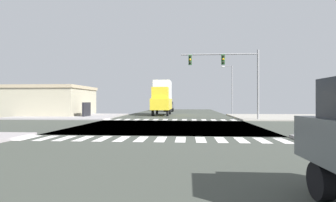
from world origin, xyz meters
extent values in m
cube|color=#3E423A|center=(0.00, 0.00, -0.03)|extent=(14.00, 90.00, 0.05)
cube|color=#3E423A|center=(0.00, 0.00, -0.03)|extent=(90.00, 12.00, 0.05)
cube|color=#A09B91|center=(13.00, 12.00, 0.07)|extent=(12.00, 12.00, 0.14)
cube|color=#9B9698|center=(-13.00, 12.00, 0.07)|extent=(12.00, 12.00, 0.14)
cube|color=silver|center=(-6.75, -7.30, 0.00)|extent=(0.50, 2.00, 0.01)
cube|color=silver|center=(-5.75, -7.30, 0.00)|extent=(0.50, 2.00, 0.01)
cube|color=silver|center=(-4.75, -7.30, 0.00)|extent=(0.50, 2.00, 0.01)
cube|color=silver|center=(-3.75, -7.30, 0.00)|extent=(0.50, 2.00, 0.01)
cube|color=silver|center=(-2.75, -7.30, 0.00)|extent=(0.50, 2.00, 0.01)
cube|color=silver|center=(-1.75, -7.30, 0.00)|extent=(0.50, 2.00, 0.01)
cube|color=silver|center=(-0.75, -7.30, 0.00)|extent=(0.50, 2.00, 0.01)
cube|color=silver|center=(0.25, -7.30, 0.00)|extent=(0.50, 2.00, 0.01)
cube|color=silver|center=(1.25, -7.30, 0.00)|extent=(0.50, 2.00, 0.01)
cube|color=silver|center=(2.25, -7.30, 0.00)|extent=(0.50, 2.00, 0.01)
cube|color=silver|center=(3.25, -7.30, 0.00)|extent=(0.50, 2.00, 0.01)
cube|color=silver|center=(4.25, -7.30, 0.00)|extent=(0.50, 2.00, 0.01)
cube|color=silver|center=(5.25, -7.30, 0.00)|extent=(0.50, 2.00, 0.01)
cube|color=silver|center=(6.25, -7.30, 0.00)|extent=(0.50, 2.00, 0.01)
cube|color=silver|center=(-6.75, 7.30, 0.00)|extent=(0.50, 2.00, 0.01)
cube|color=silver|center=(-5.75, 7.30, 0.00)|extent=(0.50, 2.00, 0.01)
cube|color=silver|center=(-4.75, 7.30, 0.00)|extent=(0.50, 2.00, 0.01)
cube|color=silver|center=(-3.75, 7.30, 0.00)|extent=(0.50, 2.00, 0.01)
cube|color=silver|center=(-2.75, 7.30, 0.00)|extent=(0.50, 2.00, 0.01)
cube|color=silver|center=(-1.75, 7.30, 0.00)|extent=(0.50, 2.00, 0.01)
cube|color=silver|center=(-0.75, 7.30, 0.00)|extent=(0.50, 2.00, 0.01)
cube|color=silver|center=(0.25, 7.30, 0.00)|extent=(0.50, 2.00, 0.01)
cube|color=silver|center=(1.25, 7.30, 0.00)|extent=(0.50, 2.00, 0.01)
cube|color=silver|center=(2.25, 7.30, 0.00)|extent=(0.50, 2.00, 0.01)
cube|color=silver|center=(3.25, 7.30, 0.00)|extent=(0.50, 2.00, 0.01)
cube|color=silver|center=(4.25, 7.30, 0.00)|extent=(0.50, 2.00, 0.01)
cube|color=silver|center=(5.25, 7.30, 0.00)|extent=(0.50, 2.00, 0.01)
cube|color=silver|center=(6.25, 7.30, 0.00)|extent=(0.50, 2.00, 0.01)
cylinder|color=gray|center=(8.66, 6.97, 3.56)|extent=(0.20, 0.20, 7.12)
cylinder|color=gray|center=(4.78, 6.97, 6.72)|extent=(7.76, 0.14, 0.14)
cube|color=#1E5123|center=(5.17, 6.97, 6.17)|extent=(0.32, 0.40, 1.00)
sphere|color=black|center=(5.17, 6.73, 6.48)|extent=(0.22, 0.22, 0.22)
sphere|color=orange|center=(5.17, 6.73, 6.17)|extent=(0.22, 0.22, 0.22)
sphere|color=black|center=(5.17, 6.73, 5.86)|extent=(0.22, 0.22, 0.22)
cube|color=#1E5123|center=(1.83, 6.97, 6.17)|extent=(0.32, 0.40, 1.00)
sphere|color=black|center=(1.83, 6.73, 6.48)|extent=(0.22, 0.22, 0.22)
sphere|color=orange|center=(1.83, 6.73, 6.17)|extent=(0.22, 0.22, 0.22)
sphere|color=black|center=(1.83, 6.73, 5.86)|extent=(0.22, 0.22, 0.22)
cylinder|color=gray|center=(8.32, 20.89, 3.67)|extent=(0.16, 0.16, 7.34)
cylinder|color=gray|center=(7.62, 20.89, 7.24)|extent=(1.40, 0.10, 0.10)
ellipsoid|color=silver|center=(6.92, 20.89, 7.19)|extent=(0.60, 0.32, 0.20)
cube|color=#AEA78D|center=(-19.90, 14.30, 1.77)|extent=(15.70, 8.85, 3.54)
cube|color=tan|center=(-19.90, 14.30, 3.74)|extent=(16.00, 9.15, 0.40)
cube|color=black|center=(-10.55, 10.88, 0.90)|extent=(0.24, 2.20, 1.80)
cylinder|color=black|center=(4.20, -15.49, 0.37)|extent=(0.26, 0.74, 0.74)
cylinder|color=black|center=(-1.28, 28.69, 0.34)|extent=(0.26, 0.68, 0.68)
cylinder|color=black|center=(-2.72, 28.69, 0.34)|extent=(0.26, 0.68, 0.68)
cylinder|color=black|center=(-1.28, 31.62, 0.34)|extent=(0.26, 0.68, 0.68)
cylinder|color=black|center=(-2.72, 31.62, 0.34)|extent=(0.26, 0.68, 0.68)
cube|color=#56585B|center=(-2.00, 30.15, 1.01)|extent=(1.80, 4.30, 0.66)
cube|color=black|center=(-2.00, 30.15, 1.61)|extent=(1.55, 2.24, 0.54)
cylinder|color=black|center=(-1.04, 14.20, 0.40)|extent=(0.26, 0.80, 0.80)
cylinder|color=black|center=(-2.96, 14.20, 0.40)|extent=(0.26, 0.80, 0.80)
cylinder|color=black|center=(-1.04, 19.10, 0.40)|extent=(0.26, 0.80, 0.80)
cylinder|color=black|center=(-2.96, 19.10, 0.40)|extent=(0.26, 0.80, 0.80)
cube|color=yellow|center=(-2.00, 16.65, 1.54)|extent=(2.40, 7.20, 1.49)
cube|color=white|center=(-2.00, 17.73, 3.57)|extent=(2.30, 4.18, 2.56)
cube|color=yellow|center=(-2.00, 14.49, 3.03)|extent=(2.11, 2.02, 1.49)
cylinder|color=black|center=(-4.22, 36.44, 0.37)|extent=(0.26, 0.74, 0.74)
cylinder|color=black|center=(-5.78, 36.44, 0.37)|extent=(0.26, 0.74, 0.74)
cylinder|color=black|center=(-4.22, 39.57, 0.37)|extent=(0.26, 0.74, 0.74)
cylinder|color=black|center=(-5.78, 39.57, 0.37)|extent=(0.26, 0.74, 0.74)
cube|color=#A42514|center=(-5.00, 38.00, 1.18)|extent=(1.96, 4.60, 0.88)
cube|color=black|center=(-5.00, 38.00, 1.98)|extent=(1.69, 3.22, 0.72)
camera|label=1|loc=(1.62, -20.97, 1.92)|focal=29.09mm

